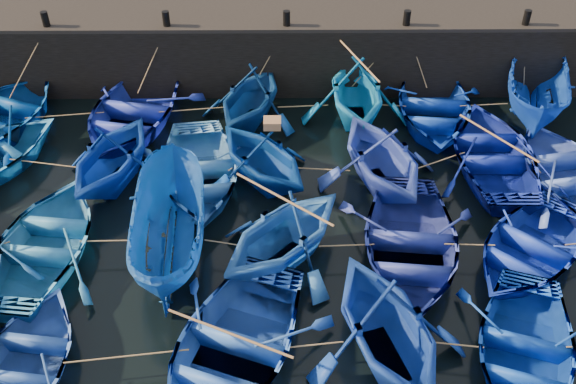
{
  "coord_description": "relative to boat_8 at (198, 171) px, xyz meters",
  "views": [
    {
      "loc": [
        -0.1,
        -10.4,
        12.09
      ],
      "look_at": [
        0.0,
        3.2,
        0.7
      ],
      "focal_mm": 40.0,
      "sensor_mm": 36.0,
      "label": 1
    }
  ],
  "objects": [
    {
      "name": "ground",
      "position": [
        2.63,
        -4.38,
        -0.51
      ],
      "size": [
        120.0,
        120.0,
        0.0
      ],
      "primitive_type": "plane",
      "color": "black",
      "rests_on": "ground"
    },
    {
      "name": "quay_wall",
      "position": [
        2.63,
        6.12,
        0.74
      ],
      "size": [
        26.0,
        2.5,
        2.5
      ],
      "primitive_type": "cube",
      "color": "black",
      "rests_on": "ground"
    },
    {
      "name": "quay_top",
      "position": [
        2.63,
        6.12,
        2.05
      ],
      "size": [
        26.0,
        2.5,
        0.12
      ],
      "primitive_type": "cube",
      "color": "black",
      "rests_on": "quay_wall"
    },
    {
      "name": "bollard_0",
      "position": [
        -5.37,
        5.22,
        2.36
      ],
      "size": [
        0.24,
        0.24,
        0.5
      ],
      "primitive_type": "cylinder",
      "color": "black",
      "rests_on": "quay_top"
    },
    {
      "name": "bollard_1",
      "position": [
        -1.37,
        5.22,
        2.36
      ],
      "size": [
        0.24,
        0.24,
        0.5
      ],
      "primitive_type": "cylinder",
      "color": "black",
      "rests_on": "quay_top"
    },
    {
      "name": "bollard_2",
      "position": [
        2.63,
        5.22,
        2.36
      ],
      "size": [
        0.24,
        0.24,
        0.5
      ],
      "primitive_type": "cylinder",
      "color": "black",
      "rests_on": "quay_top"
    },
    {
      "name": "bollard_3",
      "position": [
        6.63,
        5.22,
        2.36
      ],
      "size": [
        0.24,
        0.24,
        0.5
      ],
      "primitive_type": "cylinder",
      "color": "black",
      "rests_on": "quay_top"
    },
    {
      "name": "bollard_4",
      "position": [
        10.63,
        5.22,
        2.36
      ],
      "size": [
        0.24,
        0.24,
        0.5
      ],
      "primitive_type": "cylinder",
      "color": "black",
      "rests_on": "quay_top"
    },
    {
      "name": "boat_1",
      "position": [
        -2.51,
        3.14,
        0.06
      ],
      "size": [
        5.0,
        6.23,
        1.15
      ],
      "primitive_type": "imported",
      "rotation": [
        0.0,
        0.0,
        -0.2
      ],
      "color": "#192AA0",
      "rests_on": "ground"
    },
    {
      "name": "boat_2",
      "position": [
        1.42,
        3.41,
        0.49
      ],
      "size": [
        4.42,
        4.73,
        2.01
      ],
      "primitive_type": "imported",
      "rotation": [
        0.0,
        0.0,
        -0.36
      ],
      "color": "navy",
      "rests_on": "ground"
    },
    {
      "name": "boat_3",
      "position": [
        4.91,
        3.52,
        0.59
      ],
      "size": [
        3.7,
        4.26,
        2.21
      ],
      "primitive_type": "imported",
      "rotation": [
        0.0,
        0.0,
        0.02
      ],
      "color": "blue",
      "rests_on": "ground"
    },
    {
      "name": "boat_4",
      "position": [
        7.51,
        3.43,
        0.02
      ],
      "size": [
        4.21,
        5.52,
        1.07
      ],
      "primitive_type": "imported",
      "rotation": [
        0.0,
        0.0,
        -0.1
      ],
      "color": "#082D99",
      "rests_on": "ground"
    },
    {
      "name": "boat_5",
      "position": [
        10.95,
        3.57,
        0.5
      ],
      "size": [
        3.41,
        5.57,
        2.02
      ],
      "primitive_type": "imported",
      "rotation": [
        0.0,
        0.0,
        -0.3
      ],
      "color": "#0C3BB0",
      "rests_on": "ground"
    },
    {
      "name": "boat_7",
      "position": [
        -2.46,
        0.14,
        0.52
      ],
      "size": [
        4.43,
        4.78,
        2.08
      ],
      "primitive_type": "imported",
      "rotation": [
        0.0,
        0.0,
        2.84
      ],
      "color": "navy",
      "rests_on": "ground"
    },
    {
      "name": "boat_8",
      "position": [
        0.0,
        0.0,
        0.0
      ],
      "size": [
        4.19,
        5.39,
        1.03
      ],
      "primitive_type": "imported",
      "rotation": [
        0.0,
        0.0,
        0.14
      ],
      "color": "blue",
      "rests_on": "ground"
    },
    {
      "name": "boat_9",
      "position": [
        1.9,
        0.11,
        0.48
      ],
      "size": [
        4.92,
        5.01,
        2.0
      ],
      "primitive_type": "imported",
      "rotation": [
        0.0,
        0.0,
        3.8
      ],
      "color": "navy",
      "rests_on": "ground"
    },
    {
      "name": "boat_10",
      "position": [
        5.35,
        -0.04,
        0.6
      ],
      "size": [
        4.8,
        5.16,
        2.22
      ],
      "primitive_type": "imported",
      "rotation": [
        0.0,
        0.0,
        3.47
      ],
      "color": "blue",
      "rests_on": "ground"
    },
    {
      "name": "boat_11",
      "position": [
        8.9,
        0.83,
        0.02
      ],
      "size": [
        3.73,
        5.18,
        1.07
      ],
      "primitive_type": "imported",
      "rotation": [
        0.0,
        0.0,
        3.13
      ],
      "color": "navy",
      "rests_on": "ground"
    },
    {
      "name": "boat_12",
      "position": [
        10.9,
        -0.19,
        0.01
      ],
      "size": [
        4.54,
        5.69,
        1.06
      ],
      "primitive_type": "imported",
      "rotation": [
        0.0,
        0.0,
        3.33
      ],
      "color": "blue",
      "rests_on": "ground"
    },
    {
      "name": "boat_14",
      "position": [
        -3.64,
        -2.94,
        -0.01
      ],
      "size": [
        4.05,
        5.28,
        1.02
      ],
      "primitive_type": "imported",
      "rotation": [
        0.0,
        0.0,
        3.03
      ],
      "color": "#226EB9",
      "rests_on": "ground"
    },
    {
      "name": "boat_15",
      "position": [
        -0.43,
        -2.91,
        0.45
      ],
      "size": [
        2.14,
        5.06,
        1.92
      ],
      "primitive_type": "imported",
      "rotation": [
        0.0,
        0.0,
        3.2
      ],
      "color": "#0F4897",
      "rests_on": "ground"
    },
    {
      "name": "boat_16",
      "position": [
        2.5,
        -3.16,
        0.55
      ],
      "size": [
        5.31,
        5.33,
        2.13
      ],
      "primitive_type": "imported",
      "rotation": [
        0.0,
        0.0,
        -0.76
      ],
      "color": "blue",
      "rests_on": "ground"
    },
    {
      "name": "boat_17",
      "position": [
        5.73,
        -3.1,
        0.02
      ],
      "size": [
        4.23,
        5.55,
        1.08
      ],
      "primitive_type": "imported",
      "rotation": [
        0.0,
        0.0,
        -0.1
      ],
      "color": "navy",
      "rests_on": "ground"
    },
    {
      "name": "boat_18",
      "position": [
        8.81,
        -3.16,
        -0.04
      ],
      "size": [
        5.5,
        5.62,
        0.95
      ],
      "primitive_type": "imported",
      "rotation": [
        0.0,
        0.0,
        -0.72
      ],
      "color": "#0D27AC",
      "rests_on": "ground"
    },
    {
      "name": "boat_21",
      "position": [
        -3.1,
        -6.63,
        -0.07
      ],
      "size": [
        3.6,
        4.64,
        0.89
      ],
      "primitive_type": "imported",
      "rotation": [
        0.0,
        0.0,
        3.01
      ],
      "color": "#204798",
      "rests_on": "ground"
    },
    {
      "name": "boat_22",
      "position": [
        1.34,
        -6.31,
        0.03
      ],
      "size": [
        5.33,
        6.22,
        1.09
      ],
      "primitive_type": "imported",
      "rotation": [
        0.0,
        0.0,
        -0.35
      ],
      "color": "blue",
      "rests_on": "ground"
    },
    {
      "name": "boat_23",
      "position": [
        4.71,
        -6.13,
        0.6
      ],
      "size": [
        4.78,
        5.15,
        2.23
      ],
      "primitive_type": "imported",
      "rotation": [
        0.0,
        0.0,
        0.31
      ],
      "color": "#103799",
      "rests_on": "ground"
    },
    {
      "name": "boat_24",
      "position": [
        7.76,
        -6.31,
        -0.05
      ],
      "size": [
        4.48,
        5.28,
        0.93
      ],
      "primitive_type": "imported",
      "rotation": [
        0.0,
        0.0,
        -0.33
      ],
      "color": "#0835B1",
      "rests_on": "ground"
    },
    {
      "name": "wooden_crate",
      "position": [
        2.2,
        0.11,
        1.61
      ],
      "size": [
        0.49,
        0.44,
        0.24
      ],
      "primitive_type": "cube",
      "color": "#966941",
      "rests_on": "boat_9"
    },
    {
      "name": "mooring_ropes",
      "position": [
        2.63,
        0.53,
        0.36
      ],
      "size": [
        17.92,
        11.8,
        2.1
      ],
      "color": "tan",
      "rests_on": "ground"
    },
    {
      "name": "loose_oars",
      "position": [
        4.41,
        -1.28,
        1.14
      ],
      "size": [
        9.81,
        11.92,
        1.2
      ],
      "color": "#99724C",
      "rests_on": "ground"
    }
  ]
}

